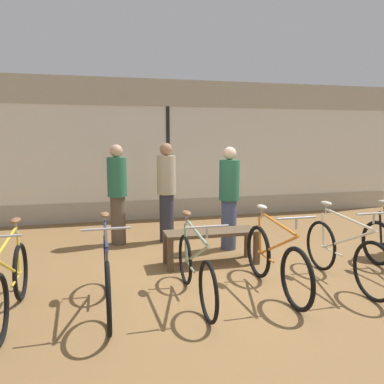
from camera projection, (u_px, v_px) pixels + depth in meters
The scene contains 11 objects.
ground_plane at pixel (224, 281), 4.98m from camera, with size 24.00×24.00×0.00m, color olive.
shop_back_wall at pixel (168, 149), 8.67m from camera, with size 12.00×0.08×3.20m.
bicycle_far_left at pixel (11, 284), 3.90m from camera, with size 0.46×1.69×1.02m.
bicycle_left at pixel (107, 275), 4.10m from camera, with size 0.46×1.75×1.04m.
bicycle_center_left at pixel (195, 269), 4.36m from camera, with size 0.46×1.70×1.01m.
bicycle_center_right at pixel (275, 261), 4.61m from camera, with size 0.46×1.74×1.04m.
bicycle_right at pixel (344, 254), 4.86m from camera, with size 0.46×1.79×1.04m.
display_bench at pixel (211, 237), 5.61m from camera, with size 1.40×0.44×0.51m.
customer_near_rack at pixel (166, 190), 6.77m from camera, with size 0.40×0.40×1.80m.
customer_by_window at pixel (229, 196), 6.30m from camera, with size 0.47×0.47×1.74m.
customer_mid_floor at pixel (117, 192), 6.59m from camera, with size 0.42×0.42×1.78m.
Camera 1 is at (-1.56, -4.51, 1.89)m, focal length 35.00 mm.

